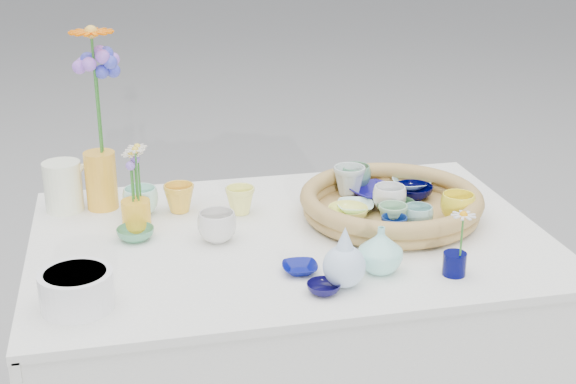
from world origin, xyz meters
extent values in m
imported|color=#0F0971|center=(0.27, 0.15, 0.80)|extent=(0.16, 0.16, 0.03)
imported|color=black|center=(0.37, 0.13, 0.80)|extent=(0.12, 0.12, 0.03)
imported|color=yellow|center=(0.43, -0.04, 0.82)|extent=(0.10, 0.10, 0.07)
imported|color=#44724B|center=(0.29, 0.03, 0.80)|extent=(0.11, 0.11, 0.03)
imported|color=#83B788|center=(0.24, -0.07, 0.82)|extent=(0.08, 0.08, 0.07)
imported|color=silver|center=(0.19, 0.07, 0.79)|extent=(0.12, 0.12, 0.02)
imported|color=silver|center=(0.21, 0.19, 0.82)|extent=(0.10, 0.10, 0.08)
imported|color=white|center=(0.28, 0.05, 0.82)|extent=(0.10, 0.10, 0.07)
imported|color=#A7DAE6|center=(0.39, 0.20, 0.80)|extent=(0.10, 0.10, 0.03)
imported|color=navy|center=(0.23, -0.12, 0.81)|extent=(0.07, 0.07, 0.06)
imported|color=#FFFD70|center=(0.16, 0.02, 0.80)|extent=(0.10, 0.10, 0.03)
imported|color=#8DC0BB|center=(0.31, -0.07, 0.81)|extent=(0.09, 0.09, 0.06)
imported|color=#58956D|center=(0.24, 0.23, 0.82)|extent=(0.11, 0.11, 0.07)
imported|color=gold|center=(-0.25, 0.21, 0.80)|extent=(0.08, 0.08, 0.08)
imported|color=#FCFB76|center=(-0.10, 0.16, 0.80)|extent=(0.09, 0.09, 0.07)
imported|color=#4A9167|center=(-0.37, 0.05, 0.78)|extent=(0.11, 0.11, 0.03)
imported|color=silver|center=(-0.18, 0.00, 0.80)|extent=(0.10, 0.10, 0.07)
imported|color=#050C67|center=(-0.02, -0.21, 0.77)|extent=(0.09, 0.09, 0.02)
imported|color=#B1EED9|center=(-0.35, 0.22, 0.80)|extent=(0.10, 0.10, 0.07)
imported|color=#0C0839|center=(0.00, -0.31, 0.78)|extent=(0.09, 0.09, 0.02)
imported|color=#9AE9D8|center=(0.15, -0.24, 0.82)|extent=(0.13, 0.13, 0.11)
cylinder|color=#00013C|center=(0.31, -0.29, 0.79)|extent=(0.06, 0.06, 0.05)
cylinder|color=gold|center=(-0.45, 0.28, 0.84)|extent=(0.10, 0.10, 0.16)
cylinder|color=yellow|center=(-0.37, 0.11, 0.80)|extent=(0.08, 0.08, 0.08)
camera|label=1|loc=(-0.40, -1.78, 1.57)|focal=50.00mm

